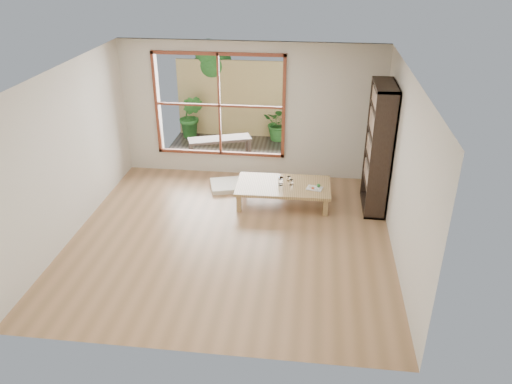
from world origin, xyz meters
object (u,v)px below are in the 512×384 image
food_tray (315,188)px  low_table (283,187)px  bookshelf (378,148)px  garden_bench (220,141)px

food_tray → low_table: bearing=-175.8°
bookshelf → garden_bench: (-3.08, 1.86, -0.71)m
food_tray → garden_bench: bearing=149.0°
low_table → food_tray: bearing=-10.2°
bookshelf → food_tray: bearing=-171.2°
food_tray → garden_bench: garden_bench is taller
low_table → bookshelf: size_ratio=0.76×
low_table → food_tray: food_tray is taller
low_table → garden_bench: size_ratio=1.21×
food_tray → garden_bench: 2.88m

